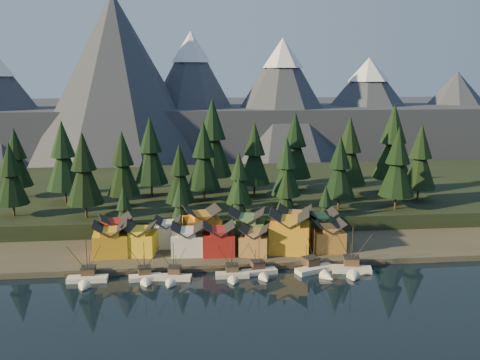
{
  "coord_description": "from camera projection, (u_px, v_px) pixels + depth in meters",
  "views": [
    {
      "loc": [
        -11.13,
        -110.81,
        48.0
      ],
      "look_at": [
        4.3,
        30.0,
        20.02
      ],
      "focal_mm": 40.0,
      "sensor_mm": 36.0,
      "label": 1
    }
  ],
  "objects": [
    {
      "name": "house_front_0",
      "position": [
        111.0,
        238.0,
        139.27
      ],
      "size": [
        9.29,
        8.84,
        8.75
      ],
      "rotation": [
        0.0,
        0.0,
        0.07
      ],
      "color": "gold",
      "rests_on": "shore_strip"
    },
    {
      "name": "house_front_5",
      "position": [
        289.0,
        231.0,
        142.07
      ],
      "size": [
        12.34,
        11.64,
        10.93
      ],
      "rotation": [
        0.0,
        0.0,
        -0.24
      ],
      "color": "orange",
      "rests_on": "shore_strip"
    },
    {
      "name": "tree_hill_11",
      "position": [
        340.0,
        169.0,
        167.72
      ],
      "size": [
        10.09,
        10.09,
        23.51
      ],
      "color": "#332319",
      "rests_on": "hillside"
    },
    {
      "name": "tree_hill_14",
      "position": [
        393.0,
        144.0,
        191.05
      ],
      "size": [
        13.76,
        13.76,
        32.07
      ],
      "color": "#332319",
      "rests_on": "hillside"
    },
    {
      "name": "house_back_0",
      "position": [
        116.0,
        231.0,
        145.73
      ],
      "size": [
        9.82,
        9.58,
        8.94
      ],
      "rotation": [
        0.0,
        0.0,
        0.24
      ],
      "color": "maroon",
      "rests_on": "shore_strip"
    },
    {
      "name": "tree_shore_3",
      "position": [
        286.0,
        198.0,
        157.19
      ],
      "size": [
        8.58,
        8.58,
        19.99
      ],
      "color": "#332319",
      "rests_on": "shore_strip"
    },
    {
      "name": "hillside",
      "position": [
        212.0,
        194.0,
        205.74
      ],
      "size": [
        420.0,
        100.0,
        6.0
      ],
      "primitive_type": "cube",
      "color": "black",
      "rests_on": "ground"
    },
    {
      "name": "boat_4",
      "position": [
        261.0,
        267.0,
        129.77
      ],
      "size": [
        9.12,
        9.68,
        10.54
      ],
      "rotation": [
        0.0,
        0.0,
        0.16
      ],
      "color": "beige",
      "rests_on": "ground"
    },
    {
      "name": "tree_hill_12",
      "position": [
        349.0,
        153.0,
        183.67
      ],
      "size": [
        12.17,
        12.17,
        28.35
      ],
      "color": "#332319",
      "rests_on": "hillside"
    },
    {
      "name": "boat_1",
      "position": [
        145.0,
        272.0,
        126.17
      ],
      "size": [
        8.03,
        8.6,
        10.34
      ],
      "rotation": [
        0.0,
        0.0,
        0.13
      ],
      "color": "white",
      "rests_on": "ground"
    },
    {
      "name": "house_front_2",
      "position": [
        187.0,
        238.0,
        140.57
      ],
      "size": [
        8.55,
        8.61,
        7.99
      ],
      "rotation": [
        0.0,
        0.0,
        -0.05
      ],
      "color": "silver",
      "rests_on": "shore_strip"
    },
    {
      "name": "house_back_5",
      "position": [
        321.0,
        225.0,
        150.97
      ],
      "size": [
        8.55,
        8.64,
        9.13
      ],
      "rotation": [
        0.0,
        0.0,
        -0.05
      ],
      "color": "#44733E",
      "rests_on": "shore_strip"
    },
    {
      "name": "tree_hill_16",
      "position": [
        16.0,
        160.0,
        183.61
      ],
      "size": [
        10.46,
        10.46,
        24.36
      ],
      "color": "#332319",
      "rests_on": "hillside"
    },
    {
      "name": "house_back_2",
      "position": [
        202.0,
        224.0,
        149.46
      ],
      "size": [
        10.95,
        10.29,
        10.25
      ],
      "rotation": [
        0.0,
        0.0,
        0.16
      ],
      "color": "#C6791C",
      "rests_on": "shore_strip"
    },
    {
      "name": "tree_shore_4",
      "position": [
        325.0,
        207.0,
        159.06
      ],
      "size": [
        6.2,
        6.2,
        14.45
      ],
      "color": "#332319",
      "rests_on": "shore_strip"
    },
    {
      "name": "mountain_ridge",
      "position": [
        193.0,
        112.0,
        321.36
      ],
      "size": [
        560.0,
        190.0,
        90.0
      ],
      "color": "#404553",
      "rests_on": "ground"
    },
    {
      "name": "tree_hill_0",
      "position": [
        11.0,
        176.0,
        159.09
      ],
      "size": [
        9.67,
        9.67,
        22.53
      ],
      "color": "#332319",
      "rests_on": "hillside"
    },
    {
      "name": "house_back_1",
      "position": [
        168.0,
        231.0,
        146.82
      ],
      "size": [
        7.71,
        7.79,
        8.06
      ],
      "rotation": [
        0.0,
        0.0,
        -0.08
      ],
      "color": "silver",
      "rests_on": "shore_strip"
    },
    {
      "name": "tree_hill_2",
      "position": [
        84.0,
        171.0,
        157.2
      ],
      "size": [
        11.08,
        11.08,
        25.82
      ],
      "color": "#332319",
      "rests_on": "hillside"
    },
    {
      "name": "boat_2",
      "position": [
        172.0,
        273.0,
        126.14
      ],
      "size": [
        9.08,
        9.6,
        10.11
      ],
      "rotation": [
        0.0,
        0.0,
        -0.19
      ],
      "color": "beige",
      "rests_on": "ground"
    },
    {
      "name": "house_front_3",
      "position": [
        218.0,
        238.0,
        140.2
      ],
      "size": [
        8.24,
        7.86,
        8.29
      ],
      "rotation": [
        0.0,
        0.0,
        -0.01
      ],
      "color": "#A11C19",
      "rests_on": "shore_strip"
    },
    {
      "name": "shore_strip",
      "position": [
        222.0,
        238.0,
        157.42
      ],
      "size": [
        400.0,
        50.0,
        1.5
      ],
      "primitive_type": "cube",
      "color": "#3E3A2D",
      "rests_on": "ground"
    },
    {
      "name": "tree_hill_15",
      "position": [
        213.0,
        140.0,
        193.76
      ],
      "size": [
        14.57,
        14.57,
        33.94
      ],
      "color": "#332319",
      "rests_on": "hillside"
    },
    {
      "name": "tree_hill_10",
      "position": [
        295.0,
        147.0,
        195.55
      ],
      "size": [
        12.43,
        12.43,
        28.96
      ],
      "color": "#332319",
      "rests_on": "hillside"
    },
    {
      "name": "tree_hill_9",
      "position": [
        286.0,
        169.0,
        170.98
      ],
      "size": [
        9.73,
        9.73,
        22.67
      ],
      "color": "#332319",
      "rests_on": "hillside"
    },
    {
      "name": "tree_hill_3",
      "position": [
        123.0,
        166.0,
        170.09
      ],
      "size": [
        10.6,
        10.6,
        24.68
      ],
      "color": "#332319",
      "rests_on": "hillside"
    },
    {
      "name": "tree_shore_2",
      "position": [
        239.0,
        203.0,
        155.94
      ],
      "size": [
        7.56,
        7.56,
        17.62
      ],
      "color": "#332319",
      "rests_on": "shore_strip"
    },
    {
      "name": "dock",
      "position": [
        229.0,
        267.0,
        134.55
      ],
      "size": [
        80.0,
        4.0,
        1.0
      ],
      "primitive_type": "cube",
      "color": "#433B30",
      "rests_on": "ground"
    },
    {
      "name": "boat_3",
      "position": [
        233.0,
        270.0,
        127.71
      ],
      "size": [
        8.31,
        9.03,
        10.28
      ],
      "rotation": [
        0.0,
        0.0,
        -0.03
      ],
      "color": "beige",
      "rests_on": "ground"
    },
    {
      "name": "tree_hill_7",
      "position": [
        239.0,
        180.0,
        162.82
      ],
      "size": [
        8.21,
        8.21,
        19.14
      ],
      "color": "#332319",
      "rests_on": "hillside"
    },
    {
      "name": "tree_hill_5",
      "position": [
        180.0,
        175.0,
        162.57
      ],
      "size": [
        9.34,
        9.34,
        21.75
      ],
      "color": "#332319",
      "rests_on": "hillside"
    },
    {
      "name": "tree_hill_8",
      "position": [
        254.0,
        156.0,
        186.35
      ],
      "size": [
        11.16,
        11.16,
        26.0
      ],
      "color": "#332319",
      "rests_on": "hillside"
    },
    {
      "name": "boat_5",
      "position": [
        318.0,
        264.0,
        131.04
      ],
      "size": [
        10.79,
        11.3,
        12.01
      ],
      "rotation": [
        0.0,
        0.0,
        0.37
      ],
      "color": "silver",
      "rests_on": "ground"
    },
    {
      "name": "tree_hill_17",
      "position": [
        420.0,
        159.0,
        178.45
      ],
      "size": [
        11.22,
        11.22,
        26.15
      ],
      "color": "#332319",
      "rests_on": "hillside"
    },
    {
      "name": "tree_shore_0",
      "position": [
        124.0,
        210.0,
        152.64
      ],
      "size": [
        6.65,
        6.65,
        15.49
      ],
      "color": "#332319",
      "rests_on": "shore_strip"
    },
    {
      "name": "house_back_3",
      "position": [
        247.0,
        226.0,
        148.1
      ],
      "size": [
        11.18,
        10.35,
        9.81
      ],
      "rotation": [
        0.0,
        0.0,
        -0.21
      ],
      "color": "#486E3B",
      "rests_on": "shore_strip"
    },
    {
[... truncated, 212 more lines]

